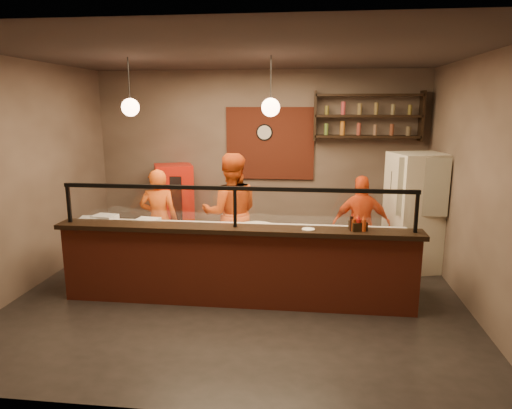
# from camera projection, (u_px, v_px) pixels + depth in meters

# --- Properties ---
(floor) EXTENTS (6.00, 6.00, 0.00)m
(floor) POSITION_uv_depth(u_px,v_px,m) (239.00, 295.00, 6.32)
(floor) COLOR black
(floor) RESTS_ON ground
(ceiling) EXTENTS (6.00, 6.00, 0.00)m
(ceiling) POSITION_uv_depth(u_px,v_px,m) (237.00, 54.00, 5.64)
(ceiling) COLOR #3A302D
(ceiling) RESTS_ON wall_back
(wall_back) EXTENTS (6.00, 0.00, 6.00)m
(wall_back) POSITION_uv_depth(u_px,v_px,m) (259.00, 160.00, 8.41)
(wall_back) COLOR #786558
(wall_back) RESTS_ON floor
(wall_left) EXTENTS (0.00, 5.00, 5.00)m
(wall_left) POSITION_uv_depth(u_px,v_px,m) (25.00, 177.00, 6.32)
(wall_left) COLOR #786558
(wall_left) RESTS_ON floor
(wall_right) EXTENTS (0.00, 5.00, 5.00)m
(wall_right) POSITION_uv_depth(u_px,v_px,m) (478.00, 186.00, 5.64)
(wall_right) COLOR #786558
(wall_right) RESTS_ON floor
(wall_front) EXTENTS (6.00, 0.00, 6.00)m
(wall_front) POSITION_uv_depth(u_px,v_px,m) (190.00, 233.00, 3.56)
(wall_front) COLOR #786558
(wall_front) RESTS_ON floor
(brick_patch) EXTENTS (1.60, 0.04, 1.30)m
(brick_patch) POSITION_uv_depth(u_px,v_px,m) (270.00, 143.00, 8.29)
(brick_patch) COLOR maroon
(brick_patch) RESTS_ON wall_back
(service_counter) EXTENTS (4.60, 0.25, 1.00)m
(service_counter) POSITION_uv_depth(u_px,v_px,m) (236.00, 269.00, 5.92)
(service_counter) COLOR maroon
(service_counter) RESTS_ON floor
(counter_ledge) EXTENTS (4.70, 0.37, 0.06)m
(counter_ledge) POSITION_uv_depth(u_px,v_px,m) (235.00, 229.00, 5.81)
(counter_ledge) COLOR black
(counter_ledge) RESTS_ON service_counter
(worktop_cabinet) EXTENTS (4.60, 0.75, 0.85)m
(worktop_cabinet) POSITION_uv_depth(u_px,v_px,m) (241.00, 261.00, 6.43)
(worktop_cabinet) COLOR gray
(worktop_cabinet) RESTS_ON floor
(worktop) EXTENTS (4.60, 0.75, 0.05)m
(worktop) POSITION_uv_depth(u_px,v_px,m) (241.00, 231.00, 6.33)
(worktop) COLOR silver
(worktop) RESTS_ON worktop_cabinet
(sneeze_guard) EXTENTS (4.50, 0.05, 0.52)m
(sneeze_guard) POSITION_uv_depth(u_px,v_px,m) (235.00, 203.00, 5.74)
(sneeze_guard) COLOR white
(sneeze_guard) RESTS_ON counter_ledge
(wall_shelving) EXTENTS (1.84, 0.28, 0.85)m
(wall_shelving) POSITION_uv_depth(u_px,v_px,m) (368.00, 116.00, 7.85)
(wall_shelving) COLOR black
(wall_shelving) RESTS_ON wall_back
(wall_clock) EXTENTS (0.30, 0.04, 0.30)m
(wall_clock) POSITION_uv_depth(u_px,v_px,m) (265.00, 132.00, 8.25)
(wall_clock) COLOR black
(wall_clock) RESTS_ON wall_back
(pendant_left) EXTENTS (0.24, 0.24, 0.77)m
(pendant_left) POSITION_uv_depth(u_px,v_px,m) (130.00, 107.00, 6.14)
(pendant_left) COLOR black
(pendant_left) RESTS_ON ceiling
(pendant_right) EXTENTS (0.24, 0.24, 0.77)m
(pendant_right) POSITION_uv_depth(u_px,v_px,m) (271.00, 107.00, 5.93)
(pendant_right) COLOR black
(pendant_right) RESTS_ON ceiling
(cook_left) EXTENTS (0.64, 0.47, 1.62)m
(cook_left) POSITION_uv_depth(u_px,v_px,m) (159.00, 220.00, 7.19)
(cook_left) COLOR #E65715
(cook_left) RESTS_ON floor
(cook_mid) EXTENTS (1.04, 0.88, 1.87)m
(cook_mid) POSITION_uv_depth(u_px,v_px,m) (231.00, 213.00, 7.09)
(cook_mid) COLOR #C94812
(cook_mid) RESTS_ON floor
(cook_right) EXTENTS (0.92, 0.43, 1.53)m
(cook_right) POSITION_uv_depth(u_px,v_px,m) (361.00, 224.00, 7.09)
(cook_right) COLOR #EC4B16
(cook_right) RESTS_ON floor
(fridge) EXTENTS (0.95, 0.91, 1.86)m
(fridge) POSITION_uv_depth(u_px,v_px,m) (415.00, 212.00, 7.17)
(fridge) COLOR silver
(fridge) RESTS_ON floor
(red_cooler) EXTENTS (0.83, 0.80, 1.53)m
(red_cooler) POSITION_uv_depth(u_px,v_px,m) (175.00, 206.00, 8.42)
(red_cooler) COLOR red
(red_cooler) RESTS_ON floor
(pizza_dough) EXTENTS (0.70, 0.70, 0.01)m
(pizza_dough) POSITION_uv_depth(u_px,v_px,m) (256.00, 226.00, 6.43)
(pizza_dough) COLOR beige
(pizza_dough) RESTS_ON worktop
(prep_tub_a) EXTENTS (0.30, 0.25, 0.13)m
(prep_tub_a) POSITION_uv_depth(u_px,v_px,m) (90.00, 222.00, 6.45)
(prep_tub_a) COLOR silver
(prep_tub_a) RESTS_ON worktop
(prep_tub_b) EXTENTS (0.35, 0.30, 0.15)m
(prep_tub_b) POSITION_uv_depth(u_px,v_px,m) (105.00, 220.00, 6.48)
(prep_tub_b) COLOR white
(prep_tub_b) RESTS_ON worktop
(prep_tub_c) EXTENTS (0.34, 0.28, 0.15)m
(prep_tub_c) POSITION_uv_depth(u_px,v_px,m) (148.00, 224.00, 6.27)
(prep_tub_c) COLOR white
(prep_tub_c) RESTS_ON worktop
(rolling_pin) EXTENTS (0.35, 0.07, 0.06)m
(rolling_pin) POSITION_uv_depth(u_px,v_px,m) (192.00, 226.00, 6.34)
(rolling_pin) COLOR gold
(rolling_pin) RESTS_ON worktop
(condiment_caddy) EXTENTS (0.23, 0.21, 0.11)m
(condiment_caddy) POSITION_uv_depth(u_px,v_px,m) (358.00, 226.00, 5.65)
(condiment_caddy) COLOR black
(condiment_caddy) RESTS_ON counter_ledge
(pepper_mill) EXTENTS (0.05, 0.05, 0.18)m
(pepper_mill) POSITION_uv_depth(u_px,v_px,m) (351.00, 224.00, 5.61)
(pepper_mill) COLOR black
(pepper_mill) RESTS_ON counter_ledge
(small_plate) EXTENTS (0.19, 0.19, 0.01)m
(small_plate) POSITION_uv_depth(u_px,v_px,m) (308.00, 229.00, 5.68)
(small_plate) COLOR white
(small_plate) RESTS_ON counter_ledge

